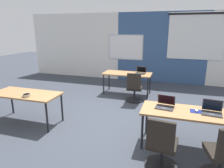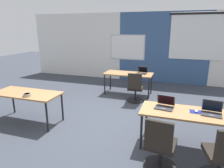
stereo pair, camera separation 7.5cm
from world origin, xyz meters
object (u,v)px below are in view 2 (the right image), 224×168
(chair_near_right_end, at_px, (223,160))
(snack_bowl, at_px, (27,95))
(mouse_near_right_end, at_px, (196,111))
(chair_near_right_inner, at_px, (160,149))
(desk_far_center, at_px, (128,75))
(laptop_far_right, at_px, (142,72))
(desk_near_right, at_px, (186,115))
(chair_far_right, at_px, (135,90))
(desk_near_left, at_px, (27,95))
(laptop_near_right_end, at_px, (212,111))
(laptop_near_right_inner, at_px, (165,105))

(chair_near_right_end, relative_size, snack_bowl, 5.18)
(mouse_near_right_end, distance_m, chair_near_right_inner, 1.05)
(desk_far_center, relative_size, laptop_far_right, 4.38)
(chair_near_right_end, bearing_deg, laptop_far_right, -74.13)
(snack_bowl, bearing_deg, chair_near_right_inner, -11.26)
(desk_near_right, distance_m, desk_far_center, 3.30)
(chair_near_right_inner, relative_size, snack_bowl, 5.18)
(chair_far_right, height_order, chair_near_right_end, same)
(snack_bowl, bearing_deg, desk_near_left, 133.89)
(laptop_near_right_end, xyz_separation_m, snack_bowl, (-3.74, -0.23, -0.02))
(desk_far_center, xyz_separation_m, laptop_far_right, (0.43, 0.08, 0.11))
(laptop_near_right_inner, xyz_separation_m, chair_near_right_inner, (0.02, -0.86, -0.39))
(desk_near_right, xyz_separation_m, mouse_near_right_end, (0.17, 0.05, 0.08))
(desk_near_right, height_order, mouse_near_right_end, mouse_near_right_end)
(mouse_near_right_end, bearing_deg, desk_far_center, 124.92)
(desk_far_center, bearing_deg, laptop_near_right_inner, -63.26)
(desk_near_right, xyz_separation_m, snack_bowl, (-3.32, -0.19, 0.10))
(chair_near_right_inner, bearing_deg, mouse_near_right_end, -116.48)
(mouse_near_right_end, distance_m, laptop_near_right_inner, 0.56)
(laptop_far_right, bearing_deg, chair_near_right_end, -56.47)
(laptop_far_right, bearing_deg, laptop_near_right_inner, -64.48)
(chair_near_right_end, bearing_deg, desk_near_left, -21.58)
(mouse_near_right_end, relative_size, chair_near_right_end, 0.11)
(desk_near_left, xyz_separation_m, mouse_near_right_end, (3.67, 0.05, 0.08))
(mouse_near_right_end, bearing_deg, chair_near_right_inner, -123.12)
(laptop_far_right, distance_m, laptop_near_right_end, 3.33)
(desk_far_center, bearing_deg, mouse_near_right_end, -55.08)
(chair_far_right, xyz_separation_m, chair_near_right_inner, (1.00, -2.88, 0.00))
(chair_near_right_end, height_order, snack_bowl, chair_near_right_end)
(chair_near_right_inner, bearing_deg, laptop_near_right_inner, -82.29)
(chair_near_right_end, bearing_deg, snack_bowl, -19.30)
(mouse_near_right_end, xyz_separation_m, chair_near_right_inner, (-0.54, -0.82, -0.36))
(desk_near_right, bearing_deg, mouse_near_right_end, 14.73)
(chair_near_right_inner, bearing_deg, desk_near_right, -108.46)
(laptop_near_right_end, bearing_deg, desk_far_center, 135.15)
(laptop_far_right, height_order, snack_bowl, laptop_far_right)
(desk_near_left, xyz_separation_m, laptop_near_right_end, (3.92, 0.04, 0.11))
(chair_far_right, xyz_separation_m, chair_near_right_end, (1.87, -2.87, 0.00))
(desk_near_left, relative_size, desk_far_center, 1.00)
(laptop_near_right_end, relative_size, laptop_near_right_inner, 0.98)
(laptop_near_right_inner, bearing_deg, laptop_far_right, 115.87)
(laptop_far_right, distance_m, snack_bowl, 3.66)
(laptop_near_right_inner, distance_m, chair_near_right_inner, 0.95)
(desk_far_center, distance_m, snack_bowl, 3.38)
(laptop_far_right, distance_m, chair_near_right_inner, 3.80)
(mouse_near_right_end, bearing_deg, chair_near_right_end, -67.88)
(laptop_near_right_inner, bearing_deg, desk_far_center, 124.09)
(desk_far_center, bearing_deg, snack_bowl, -117.62)
(chair_near_right_end, bearing_deg, desk_near_right, -67.46)
(desk_near_right, relative_size, laptop_near_right_end, 4.44)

